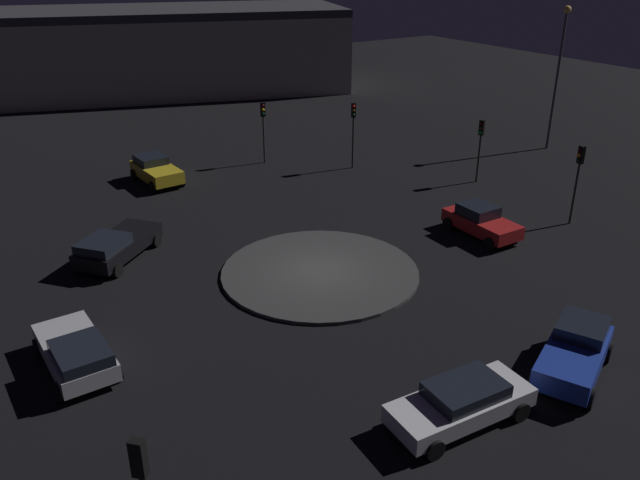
# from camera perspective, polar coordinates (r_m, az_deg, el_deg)

# --- Properties ---
(ground_plane) EXTENTS (116.77, 116.77, 0.00)m
(ground_plane) POSITION_cam_1_polar(r_m,az_deg,el_deg) (28.70, 0.00, -2.95)
(ground_plane) COLOR black
(roundabout_island) EXTENTS (8.70, 8.70, 0.15)m
(roundabout_island) POSITION_cam_1_polar(r_m,az_deg,el_deg) (28.67, 0.00, -2.81)
(roundabout_island) COLOR #383838
(roundabout_island) RESTS_ON ground_plane
(car_blue) EXTENTS (4.47, 3.36, 1.54)m
(car_blue) POSITION_cam_1_polar(r_m,az_deg,el_deg) (23.72, 21.49, -9.10)
(car_blue) COLOR #1E38A5
(car_blue) RESTS_ON ground_plane
(car_red) EXTENTS (2.02, 4.01, 1.51)m
(car_red) POSITION_cam_1_polar(r_m,az_deg,el_deg) (33.12, 13.93, 1.64)
(car_red) COLOR red
(car_red) RESTS_ON ground_plane
(car_black) EXTENTS (4.72, 4.36, 1.42)m
(car_black) POSITION_cam_1_polar(r_m,az_deg,el_deg) (31.00, -17.50, -0.45)
(car_black) COLOR black
(car_black) RESTS_ON ground_plane
(car_white) EXTENTS (4.69, 2.21, 1.34)m
(car_white) POSITION_cam_1_polar(r_m,az_deg,el_deg) (20.58, 12.33, -13.71)
(car_white) COLOR white
(car_white) RESTS_ON ground_plane
(car_yellow) EXTENTS (2.26, 4.05, 1.52)m
(car_yellow) POSITION_cam_1_polar(r_m,az_deg,el_deg) (40.69, -14.23, 6.00)
(car_yellow) COLOR gold
(car_yellow) RESTS_ON ground_plane
(car_silver) EXTENTS (2.16, 4.19, 1.34)m
(car_silver) POSITION_cam_1_polar(r_m,az_deg,el_deg) (23.70, -20.62, -9.22)
(car_silver) COLOR silver
(car_silver) RESTS_ON ground_plane
(traffic_light_south) EXTENTS (0.36, 0.39, 4.01)m
(traffic_light_south) POSITION_cam_1_polar(r_m,az_deg,el_deg) (42.74, -5.00, 10.43)
(traffic_light_south) COLOR #2D2D2D
(traffic_light_south) RESTS_ON ground_plane
(traffic_light_west) EXTENTS (0.39, 0.35, 3.82)m
(traffic_light_west) POSITION_cam_1_polar(r_m,az_deg,el_deg) (40.11, 13.91, 8.66)
(traffic_light_west) COLOR #2D2D2D
(traffic_light_west) RESTS_ON ground_plane
(traffic_light_west_near) EXTENTS (0.38, 0.33, 4.16)m
(traffic_light_west_near) POSITION_cam_1_polar(r_m,az_deg,el_deg) (35.18, 21.73, 5.80)
(traffic_light_west_near) COLOR #2D2D2D
(traffic_light_west_near) RESTS_ON ground_plane
(traffic_light_southwest) EXTENTS (0.38, 0.39, 4.22)m
(traffic_light_southwest) POSITION_cam_1_polar(r_m,az_deg,el_deg) (41.55, 2.94, 10.28)
(traffic_light_southwest) COLOR #2D2D2D
(traffic_light_southwest) RESTS_ON ground_plane
(streetlamp_west) EXTENTS (0.51, 0.51, 9.58)m
(streetlamp_west) POSITION_cam_1_polar(r_m,az_deg,el_deg) (48.00, 20.29, 14.52)
(streetlamp_west) COLOR #4C4C51
(streetlamp_west) RESTS_ON ground_plane
(store_building) EXTENTS (39.92, 23.92, 7.72)m
(store_building) POSITION_cam_1_polar(r_m,az_deg,el_deg) (66.79, -15.25, 15.72)
(store_building) COLOR #ADA893
(store_building) RESTS_ON ground_plane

